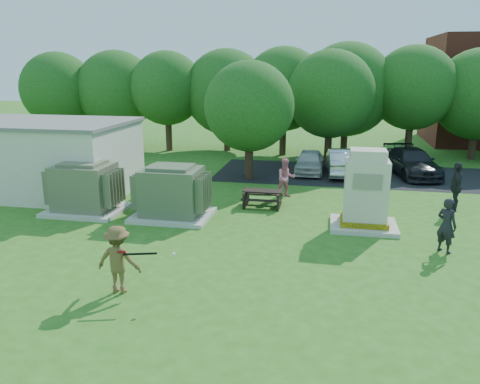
% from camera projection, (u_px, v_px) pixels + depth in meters
% --- Properties ---
extents(ground, '(120.00, 120.00, 0.00)m').
position_uv_depth(ground, '(214.00, 270.00, 13.67)').
color(ground, '#2D6619').
rests_on(ground, ground).
extents(service_building, '(10.00, 5.00, 3.20)m').
position_uv_depth(service_building, '(23.00, 158.00, 21.94)').
color(service_building, beige).
rests_on(service_building, ground).
extents(service_building_roof, '(10.20, 5.20, 0.15)m').
position_uv_depth(service_building_roof, '(18.00, 122.00, 21.51)').
color(service_building_roof, slate).
rests_on(service_building_roof, service_building).
extents(parking_strip, '(20.00, 6.00, 0.01)m').
position_uv_depth(parking_strip, '(402.00, 177.00, 25.15)').
color(parking_strip, '#232326').
rests_on(parking_strip, ground).
extents(transformer_left, '(3.00, 2.40, 2.07)m').
position_uv_depth(transformer_left, '(85.00, 189.00, 18.90)').
color(transformer_left, beige).
rests_on(transformer_left, ground).
extents(transformer_right, '(3.00, 2.40, 2.07)m').
position_uv_depth(transformer_right, '(172.00, 193.00, 18.20)').
color(transformer_right, beige).
rests_on(transformer_right, ground).
extents(generator_cabinet, '(2.39, 1.96, 2.92)m').
position_uv_depth(generator_cabinet, '(365.00, 194.00, 16.91)').
color(generator_cabinet, beige).
rests_on(generator_cabinet, ground).
extents(picnic_table, '(1.65, 1.24, 0.71)m').
position_uv_depth(picnic_table, '(263.00, 196.00, 19.73)').
color(picnic_table, black).
rests_on(picnic_table, ground).
extents(batter, '(1.19, 0.69, 1.82)m').
position_uv_depth(batter, '(118.00, 260.00, 12.11)').
color(batter, brown).
rests_on(batter, ground).
extents(person_by_generator, '(0.77, 0.77, 1.79)m').
position_uv_depth(person_by_generator, '(446.00, 225.00, 14.75)').
color(person_by_generator, black).
rests_on(person_by_generator, ground).
extents(person_at_picnic, '(1.05, 0.94, 1.77)m').
position_uv_depth(person_at_picnic, '(286.00, 178.00, 21.06)').
color(person_at_picnic, '#D87287').
rests_on(person_at_picnic, ground).
extents(person_walking_right, '(0.61, 1.23, 2.02)m').
position_uv_depth(person_walking_right, '(456.00, 187.00, 19.06)').
color(person_walking_right, '#25262A').
rests_on(person_walking_right, ground).
extents(car_white, '(1.54, 3.76, 1.28)m').
position_uv_depth(car_white, '(310.00, 162.00, 25.93)').
color(car_white, silver).
rests_on(car_white, ground).
extents(car_silver_a, '(1.84, 4.51, 1.45)m').
position_uv_depth(car_silver_a, '(342.00, 161.00, 25.53)').
color(car_silver_a, silver).
rests_on(car_silver_a, ground).
extents(car_dark, '(3.00, 5.27, 1.44)m').
position_uv_depth(car_dark, '(412.00, 162.00, 25.35)').
color(car_dark, black).
rests_on(car_dark, ground).
extents(batting_equipment, '(1.50, 0.37, 0.09)m').
position_uv_depth(batting_equipment, '(142.00, 254.00, 11.77)').
color(batting_equipment, black).
rests_on(batting_equipment, ground).
extents(tree_row, '(41.30, 13.30, 7.30)m').
position_uv_depth(tree_row, '(311.00, 92.00, 29.79)').
color(tree_row, '#47301E').
rests_on(tree_row, ground).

